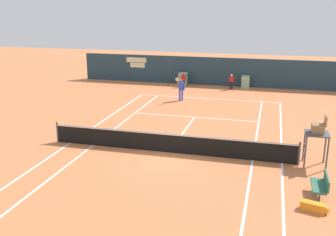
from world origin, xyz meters
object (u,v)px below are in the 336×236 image
object	(u,v)px
player_bench	(321,184)
equipment_bag	(315,207)
tennis_ball_near_service_line	(133,113)
umpire_chair	(318,132)
tennis_ball_by_sideline	(258,114)
ball_kid_right_post	(183,79)
player_on_baseline	(181,88)
tennis_ball_mid_court	(191,136)
ball_kid_left_post	(231,81)

from	to	relation	value
player_bench	equipment_bag	world-z (taller)	player_bench
equipment_bag	tennis_ball_near_service_line	xyz separation A→B (m)	(-10.40, 10.39, -0.13)
player_bench	equipment_bag	bearing A→B (deg)	167.18
umpire_chair	tennis_ball_by_sideline	size ratio (longest dim) A/B	34.19
ball_kid_right_post	tennis_ball_near_service_line	bearing A→B (deg)	83.92
ball_kid_right_post	tennis_ball_by_sideline	size ratio (longest dim) A/B	18.63
player_on_baseline	ball_kid_right_post	xyz separation A→B (m)	(-0.93, 4.95, -0.23)
umpire_chair	ball_kid_right_post	xyz separation A→B (m)	(-9.47, 15.36, -0.82)
equipment_bag	tennis_ball_near_service_line	distance (m)	14.70
tennis_ball_mid_court	ball_kid_right_post	bearing A→B (deg)	104.47
tennis_ball_near_service_line	tennis_ball_by_sideline	world-z (taller)	same
umpire_chair	player_on_baseline	bearing A→B (deg)	39.37
player_bench	tennis_ball_by_sideline	distance (m)	11.37
ball_kid_left_post	tennis_ball_near_service_line	bearing A→B (deg)	59.08
equipment_bag	ball_kid_left_post	bearing A→B (deg)	104.36
tennis_ball_near_service_line	ball_kid_right_post	bearing A→B (deg)	82.38
tennis_ball_mid_court	tennis_ball_near_service_line	bearing A→B (deg)	141.54
tennis_ball_by_sideline	tennis_ball_mid_court	bearing A→B (deg)	-121.08
umpire_chair	tennis_ball_by_sideline	bearing A→B (deg)	19.61
tennis_ball_near_service_line	player_on_baseline	bearing A→B (deg)	63.49
ball_kid_left_post	tennis_ball_by_sideline	distance (m)	7.91
ball_kid_left_post	umpire_chair	bearing A→B (deg)	108.23
tennis_ball_near_service_line	tennis_ball_by_sideline	size ratio (longest dim) A/B	1.00
tennis_ball_by_sideline	equipment_bag	bearing A→B (deg)	-78.47
player_bench	equipment_bag	size ratio (longest dim) A/B	1.34
tennis_ball_near_service_line	tennis_ball_mid_court	bearing A→B (deg)	-38.46
equipment_bag	tennis_ball_mid_court	bearing A→B (deg)	130.76
equipment_bag	tennis_ball_near_service_line	world-z (taller)	equipment_bag
umpire_chair	player_on_baseline	distance (m)	13.48
player_bench	tennis_ball_mid_court	distance (m)	8.23
umpire_chair	ball_kid_left_post	bearing A→B (deg)	19.24
player_bench	tennis_ball_near_service_line	world-z (taller)	player_bench
player_on_baseline	ball_kid_left_post	bearing A→B (deg)	-129.68
player_bench	umpire_chair	bearing A→B (deg)	-0.70
tennis_ball_mid_court	tennis_ball_by_sideline	size ratio (longest dim) A/B	1.00
equipment_bag	ball_kid_left_post	distance (m)	20.34
tennis_ball_near_service_line	tennis_ball_mid_court	xyz separation A→B (m)	(4.59, -3.65, 0.00)
player_on_baseline	ball_kid_right_post	distance (m)	5.04
tennis_ball_mid_court	umpire_chair	bearing A→B (deg)	-21.42
umpire_chair	tennis_ball_near_service_line	xyz separation A→B (m)	(-10.72, 6.05, -1.51)
player_on_baseline	equipment_bag	bearing A→B (deg)	112.19
ball_kid_right_post	tennis_ball_mid_court	world-z (taller)	ball_kid_right_post
ball_kid_right_post	tennis_ball_near_service_line	world-z (taller)	ball_kid_right_post
equipment_bag	tennis_ball_mid_court	xyz separation A→B (m)	(-5.81, 6.74, -0.13)
ball_kid_left_post	player_on_baseline	bearing A→B (deg)	56.26
ball_kid_right_post	tennis_ball_mid_court	size ratio (longest dim) A/B	18.63
tennis_ball_near_service_line	tennis_ball_mid_court	size ratio (longest dim) A/B	1.00
umpire_chair	player_bench	size ratio (longest dim) A/B	1.76
tennis_ball_mid_court	tennis_ball_by_sideline	xyz separation A→B (m)	(3.31, 5.50, 0.00)
player_bench	player_on_baseline	bearing A→B (deg)	32.17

